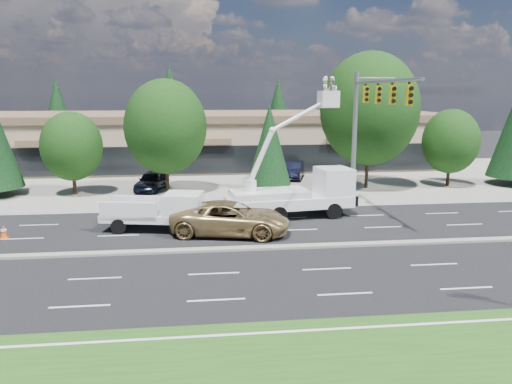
{
  "coord_description": "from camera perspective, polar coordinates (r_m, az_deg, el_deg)",
  "views": [
    {
      "loc": [
        -0.54,
        -23.69,
        7.74
      ],
      "look_at": [
        2.5,
        2.52,
        2.4
      ],
      "focal_mm": 35.0,
      "sensor_mm": 36.0,
      "label": 1
    }
  ],
  "objects": [
    {
      "name": "ground",
      "position": [
        24.93,
        -5.08,
        -6.69
      ],
      "size": [
        140.0,
        140.0,
        0.0
      ],
      "primitive_type": "plane",
      "color": "black",
      "rests_on": "ground"
    },
    {
      "name": "tree_front_f",
      "position": [
        41.01,
        12.84,
        9.22
      ],
      "size": [
        7.82,
        7.82,
        10.85
      ],
      "color": "#332114",
      "rests_on": "ground"
    },
    {
      "name": "traffic_cone_a",
      "position": [
        30.09,
        -26.87,
        -4.06
      ],
      "size": [
        0.4,
        0.4,
        0.7
      ],
      "color": "#F64907",
      "rests_on": "ground"
    },
    {
      "name": "traffic_cone_b",
      "position": [
        28.07,
        -8.11,
        -3.96
      ],
      "size": [
        0.4,
        0.4,
        0.7
      ],
      "color": "#F64907",
      "rests_on": "ground"
    },
    {
      "name": "bucket_truck",
      "position": [
        31.21,
        5.15,
        0.55
      ],
      "size": [
        8.13,
        3.46,
        8.62
      ],
      "rotation": [
        0.0,
        0.0,
        0.14
      ],
      "color": "white",
      "rests_on": "ground"
    },
    {
      "name": "road_median",
      "position": [
        24.91,
        -5.08,
        -6.56
      ],
      "size": [
        120.0,
        0.55,
        0.12
      ],
      "primitive_type": "cube",
      "color": "gray",
      "rests_on": "ground"
    },
    {
      "name": "tree_back_d",
      "position": [
        69.48,
        12.49,
        9.3
      ],
      "size": [
        5.17,
        5.17,
        10.19
      ],
      "color": "#332114",
      "rests_on": "ground"
    },
    {
      "name": "minivan",
      "position": [
        27.41,
        -2.9,
        -3.02
      ],
      "size": [
        6.98,
        4.33,
        1.8
      ],
      "primitive_type": "imported",
      "rotation": [
        0.0,
        0.0,
        1.35
      ],
      "color": "#9E804C",
      "rests_on": "ground"
    },
    {
      "name": "tree_front_c",
      "position": [
        40.04,
        -20.32,
        4.92
      ],
      "size": [
        4.54,
        4.54,
        6.3
      ],
      "color": "#332114",
      "rests_on": "ground"
    },
    {
      "name": "concrete_apron",
      "position": [
        44.37,
        -5.81,
        1.34
      ],
      "size": [
        140.0,
        22.0,
        0.01
      ],
      "primitive_type": "cube",
      "color": "gray",
      "rests_on": "ground"
    },
    {
      "name": "parked_car_east",
      "position": [
        45.23,
        4.28,
        2.53
      ],
      "size": [
        2.82,
        4.88,
        1.52
      ],
      "primitive_type": "imported",
      "rotation": [
        0.0,
        0.0,
        -0.28
      ],
      "color": "black",
      "rests_on": "ground"
    },
    {
      "name": "traffic_cone_c",
      "position": [
        28.51,
        -2.01,
        -3.61
      ],
      "size": [
        0.4,
        0.4,
        0.7
      ],
      "color": "#F64907",
      "rests_on": "ground"
    },
    {
      "name": "tree_front_d",
      "position": [
        38.86,
        -10.31,
        7.36
      ],
      "size": [
        6.28,
        6.28,
        8.71
      ],
      "color": "#332114",
      "rests_on": "ground"
    },
    {
      "name": "tree_back_c",
      "position": [
        66.58,
        2.54,
        9.1
      ],
      "size": [
        4.76,
        4.76,
        9.39
      ],
      "color": "#332114",
      "rests_on": "ground"
    },
    {
      "name": "signal_mast",
      "position": [
        32.54,
        12.48,
        8.21
      ],
      "size": [
        2.76,
        10.16,
        9.0
      ],
      "color": "gray",
      "rests_on": "ground"
    },
    {
      "name": "tree_back_a",
      "position": [
        68.03,
        -21.72,
        8.34
      ],
      "size": [
        4.74,
        4.74,
        9.33
      ],
      "color": "#332114",
      "rests_on": "ground"
    },
    {
      "name": "parked_car_west",
      "position": [
        40.47,
        -11.81,
        1.27
      ],
      "size": [
        2.86,
        4.81,
        1.53
      ],
      "primitive_type": "imported",
      "rotation": [
        0.0,
        0.0,
        -0.25
      ],
      "color": "black",
      "rests_on": "ground"
    },
    {
      "name": "strip_mall",
      "position": [
        53.89,
        -6.04,
        6.15
      ],
      "size": [
        50.4,
        15.4,
        5.5
      ],
      "color": "tan",
      "rests_on": "ground"
    },
    {
      "name": "tree_back_b",
      "position": [
        65.8,
        -9.76,
        9.71
      ],
      "size": [
        5.62,
        5.62,
        11.07
      ],
      "color": "#332114",
      "rests_on": "ground"
    },
    {
      "name": "utility_pickup",
      "position": [
        28.72,
        -10.91,
        -2.58
      ],
      "size": [
        5.9,
        3.15,
        2.15
      ],
      "rotation": [
        0.0,
        0.0,
        -0.2
      ],
      "color": "white",
      "rests_on": "ground"
    },
    {
      "name": "tree_front_g",
      "position": [
        43.99,
        21.36,
        5.41
      ],
      "size": [
        4.58,
        4.58,
        6.35
      ],
      "color": "#332114",
      "rests_on": "ground"
    },
    {
      "name": "tree_front_e",
      "position": [
        39.3,
        1.54,
        5.48
      ],
      "size": [
        3.46,
        3.46,
        6.83
      ],
      "color": "#332114",
      "rests_on": "ground"
    }
  ]
}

